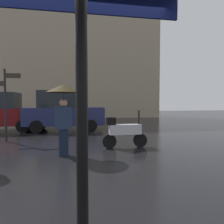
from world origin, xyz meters
The scene contains 6 objects.
ground_plane centered at (0.00, 0.00, 0.00)m, with size 60.00×60.00×0.00m, color black.
pedestrian_with_umbrella centered at (-0.02, 3.15, 1.57)m, with size 0.98×0.98×1.99m.
parked_scooter centered at (1.85, 3.83, 0.56)m, with size 1.50×0.32×1.23m.
parked_car_left centered at (-0.30, 8.49, 1.03)m, with size 4.04×1.91×2.08m.
street_signpost centered at (-2.27, 5.61, 1.67)m, with size 1.08×0.08×2.74m.
building_block centered at (0.00, 17.27, 7.14)m, with size 16.64×2.55×14.28m, color gray.
Camera 1 is at (0.30, -2.66, 1.51)m, focal length 32.87 mm.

